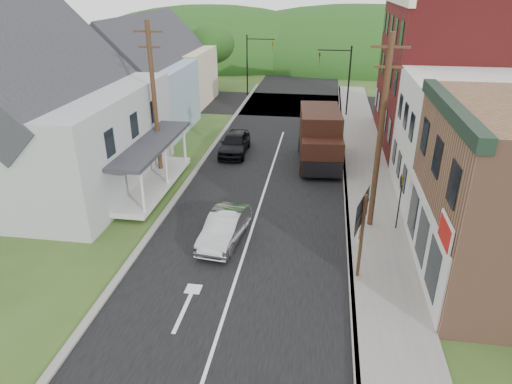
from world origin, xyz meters
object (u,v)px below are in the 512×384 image
at_px(route_sign_cluster, 362,224).
at_px(warning_sign, 400,194).
at_px(delivery_van, 320,138).
at_px(dark_sedan, 235,143).
at_px(silver_sedan, 224,228).

distance_m(route_sign_cluster, warning_sign, 4.67).
bearing_deg(delivery_van, dark_sedan, 165.18).
distance_m(silver_sedan, route_sign_cluster, 6.40).
xyz_separation_m(delivery_van, route_sign_cluster, (1.84, -12.56, 0.73)).
bearing_deg(delivery_van, warning_sign, -70.08).
distance_m(silver_sedan, delivery_van, 11.32).
relative_size(silver_sedan, delivery_van, 0.65).
xyz_separation_m(route_sign_cluster, warning_sign, (2.02, 4.17, -0.52)).
distance_m(dark_sedan, delivery_van, 5.94).
bearing_deg(delivery_van, silver_sedan, -115.43).
bearing_deg(route_sign_cluster, dark_sedan, 135.54).
distance_m(delivery_van, warning_sign, 9.23).
xyz_separation_m(dark_sedan, delivery_van, (5.77, -1.02, 0.98)).
height_order(silver_sedan, dark_sedan, dark_sedan).
relative_size(delivery_van, route_sign_cluster, 1.77).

